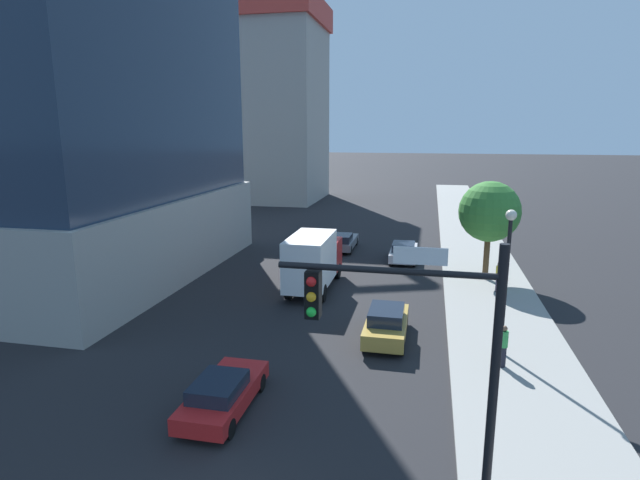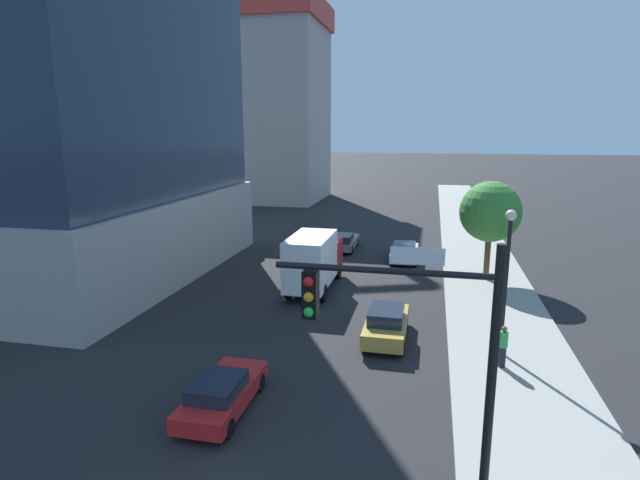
% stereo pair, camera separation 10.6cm
% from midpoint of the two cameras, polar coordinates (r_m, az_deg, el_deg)
% --- Properties ---
extents(sidewalk, '(5.13, 120.00, 0.15)m').
position_cam_midpoint_polar(sidewalk, '(29.79, 18.63, -6.44)').
color(sidewalk, gray).
rests_on(sidewalk, ground).
extents(construction_building, '(17.27, 16.89, 33.35)m').
position_cam_midpoint_polar(construction_building, '(69.55, -5.74, 16.07)').
color(construction_building, '#9E9B93').
rests_on(construction_building, ground).
extents(traffic_light_pole, '(4.72, 0.48, 6.98)m').
position_cam_midpoint_polar(traffic_light_pole, '(11.18, 10.92, -11.67)').
color(traffic_light_pole, black).
rests_on(traffic_light_pole, sidewalk).
extents(street_lamp, '(0.44, 0.44, 6.07)m').
position_cam_midpoint_polar(street_lamp, '(21.87, 20.14, -2.28)').
color(street_lamp, black).
rests_on(street_lamp, sidewalk).
extents(street_tree, '(3.71, 3.71, 6.12)m').
position_cam_midpoint_polar(street_tree, '(32.75, 18.39, 3.02)').
color(street_tree, brown).
rests_on(street_tree, sidewalk).
extents(car_gold, '(1.79, 4.39, 1.53)m').
position_cam_midpoint_polar(car_gold, '(23.37, 7.32, -9.26)').
color(car_gold, '#AD8938').
rests_on(car_gold, ground).
extents(car_gray, '(1.77, 4.65, 1.37)m').
position_cam_midpoint_polar(car_gray, '(40.09, 2.53, -0.16)').
color(car_gray, slate).
rests_on(car_gray, ground).
extents(car_red, '(1.77, 4.39, 1.31)m').
position_cam_midpoint_polar(car_red, '(18.12, -11.02, -16.52)').
color(car_red, red).
rests_on(car_red, ground).
extents(car_silver, '(1.84, 4.48, 1.40)m').
position_cam_midpoint_polar(car_silver, '(37.12, 9.27, -1.29)').
color(car_silver, '#B7B7BC').
rests_on(car_silver, ground).
extents(box_truck, '(2.24, 6.70, 3.42)m').
position_cam_midpoint_polar(box_truck, '(29.78, -0.87, -2.19)').
color(box_truck, '#B21E1E').
rests_on(box_truck, ground).
extents(pedestrian_green_shirt, '(0.34, 0.34, 1.70)m').
position_cam_midpoint_polar(pedestrian_green_shirt, '(21.56, 19.71, -11.10)').
color(pedestrian_green_shirt, black).
rests_on(pedestrian_green_shirt, sidewalk).
extents(pedestrian_yellow_shirt, '(0.34, 0.34, 1.75)m').
position_cam_midpoint_polar(pedestrian_yellow_shirt, '(30.99, 19.29, -3.89)').
color(pedestrian_yellow_shirt, '#38334C').
rests_on(pedestrian_yellow_shirt, sidewalk).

